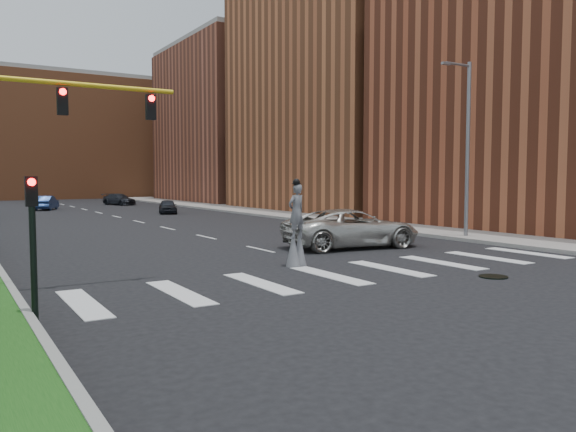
{
  "coord_description": "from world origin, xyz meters",
  "views": [
    {
      "loc": [
        -11.94,
        -13.65,
        3.21
      ],
      "look_at": [
        -0.58,
        4.73,
        1.7
      ],
      "focal_mm": 35.0,
      "sensor_mm": 36.0,
      "label": 1
    }
  ],
  "objects": [
    {
      "name": "ground_plane",
      "position": [
        0.0,
        0.0,
        0.0
      ],
      "size": [
        160.0,
        160.0,
        0.0
      ],
      "primitive_type": "plane",
      "color": "black",
      "rests_on": "ground"
    },
    {
      "name": "sidewalk_right",
      "position": [
        12.5,
        25.0,
        0.09
      ],
      "size": [
        5.0,
        90.0,
        0.18
      ],
      "primitive_type": "cube",
      "color": "gray",
      "rests_on": "ground"
    },
    {
      "name": "manhole",
      "position": [
        3.0,
        -2.0,
        0.02
      ],
      "size": [
        0.9,
        0.9,
        0.04
      ],
      "primitive_type": "cylinder",
      "color": "black",
      "rests_on": "ground"
    },
    {
      "name": "building_near",
      "position": [
        22.0,
        8.0,
        11.0
      ],
      "size": [
        16.0,
        20.0,
        22.0
      ],
      "primitive_type": "cube",
      "color": "brown",
      "rests_on": "ground"
    },
    {
      "name": "building_mid",
      "position": [
        22.0,
        30.0,
        12.0
      ],
      "size": [
        16.0,
        22.0,
        24.0
      ],
      "primitive_type": "cube",
      "color": "#A15832",
      "rests_on": "ground"
    },
    {
      "name": "building_far",
      "position": [
        22.0,
        54.0,
        10.0
      ],
      "size": [
        16.0,
        22.0,
        20.0
      ],
      "primitive_type": "cube",
      "color": "brown",
      "rests_on": "ground"
    },
    {
      "name": "building_backdrop",
      "position": [
        6.0,
        78.0,
        9.0
      ],
      "size": [
        26.0,
        14.0,
        18.0
      ],
      "primitive_type": "cube",
      "color": "#A15832",
      "rests_on": "ground"
    },
    {
      "name": "streetlight",
      "position": [
        10.9,
        6.0,
        4.9
      ],
      "size": [
        2.05,
        0.2,
        9.0
      ],
      "color": "slate",
      "rests_on": "ground"
    },
    {
      "name": "traffic_signal",
      "position": [
        -9.78,
        3.0,
        4.15
      ],
      "size": [
        5.3,
        0.23,
        6.2
      ],
      "color": "black",
      "rests_on": "ground"
    },
    {
      "name": "secondary_signal",
      "position": [
        -10.3,
        -0.5,
        1.95
      ],
      "size": [
        0.25,
        0.21,
        3.23
      ],
      "color": "black",
      "rests_on": "ground"
    },
    {
      "name": "stilt_performer",
      "position": [
        -1.15,
        3.23,
        1.31
      ],
      "size": [
        0.83,
        0.61,
        3.15
      ],
      "rotation": [
        0.0,
        0.0,
        3.36
      ],
      "color": "#362315",
      "rests_on": "ground"
    },
    {
      "name": "suv_crossing",
      "position": [
        3.9,
        6.44,
        0.88
      ],
      "size": [
        6.65,
        3.75,
        1.75
      ],
      "primitive_type": "imported",
      "rotation": [
        0.0,
        0.0,
        1.43
      ],
      "color": "beige",
      "rests_on": "ground"
    },
    {
      "name": "car_near",
      "position": [
        4.87,
        33.59,
        0.62
      ],
      "size": [
        2.42,
        3.88,
        1.23
      ],
      "primitive_type": "imported",
      "rotation": [
        0.0,
        0.0,
        -0.29
      ],
      "color": "black",
      "rests_on": "ground"
    },
    {
      "name": "car_mid",
      "position": [
        -3.31,
        45.05,
        0.68
      ],
      "size": [
        2.91,
        4.39,
        1.37
      ],
      "primitive_type": "imported",
      "rotation": [
        0.0,
        0.0,
        2.75
      ],
      "color": "navy",
      "rests_on": "ground"
    },
    {
      "name": "car_far",
      "position": [
        5.24,
        50.75,
        0.65
      ],
      "size": [
        3.35,
        4.84,
        1.3
      ],
      "primitive_type": "imported",
      "rotation": [
        0.0,
        0.0,
        0.38
      ],
      "color": "black",
      "rests_on": "ground"
    }
  ]
}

